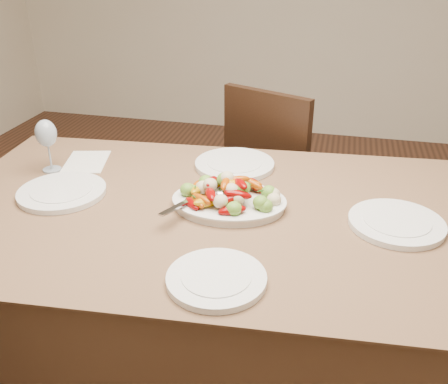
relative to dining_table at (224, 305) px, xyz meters
The scene contains 11 objects.
dining_table is the anchor object (origin of this frame).
chair_far 0.87m from the dining_table, 83.71° to the left, with size 0.42×0.42×0.95m, color black, non-canonical shape.
serving_platter 0.39m from the dining_table, 58.94° to the left, with size 0.35×0.26×0.02m, color white.
roasted_vegetables 0.45m from the dining_table, 58.94° to the left, with size 0.29×0.19×0.09m, color #720303, non-canonical shape.
serving_spoon 0.43m from the dining_table, 155.23° to the right, with size 0.28×0.06×0.03m, color #9EA0A8, non-canonical shape.
plate_left 0.67m from the dining_table, behind, with size 0.29×0.29×0.02m, color white.
plate_right 0.65m from the dining_table, ahead, with size 0.28×0.28×0.02m, color white.
plate_far 0.51m from the dining_table, 96.75° to the left, with size 0.29×0.29×0.02m, color white.
plate_near 0.54m from the dining_table, 79.35° to the right, with size 0.25×0.25×0.02m, color white.
wine_glass 0.85m from the dining_table, 168.31° to the left, with size 0.08×0.08×0.20m, color #8C99A5, non-canonical shape.
menu_card 0.75m from the dining_table, 158.13° to the left, with size 0.15×0.21×0.00m, color silver.
Camera 1 is at (0.33, -1.19, 1.52)m, focal length 40.00 mm.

